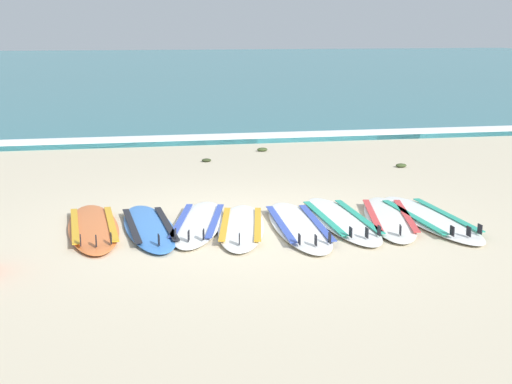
# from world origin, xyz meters

# --- Properties ---
(ground_plane) EXTENTS (80.00, 80.00, 0.00)m
(ground_plane) POSITION_xyz_m (0.00, 0.00, 0.00)
(ground_plane) COLOR beige
(sea) EXTENTS (80.00, 60.00, 0.10)m
(sea) POSITION_xyz_m (0.00, 36.46, 0.05)
(sea) COLOR teal
(sea) RESTS_ON ground
(wave_foam_strip) EXTENTS (80.00, 0.82, 0.11)m
(wave_foam_strip) POSITION_xyz_m (0.00, 6.87, 0.06)
(wave_foam_strip) COLOR white
(wave_foam_strip) RESTS_ON ground
(surfboard_0) EXTENTS (0.68, 2.34, 0.18)m
(surfboard_0) POSITION_xyz_m (-1.81, 0.28, 0.04)
(surfboard_0) COLOR orange
(surfboard_0) RESTS_ON ground
(surfboard_1) EXTENTS (0.69, 2.27, 0.18)m
(surfboard_1) POSITION_xyz_m (-1.17, 0.17, 0.04)
(surfboard_1) COLOR #3875CC
(surfboard_1) RESTS_ON ground
(surfboard_2) EXTENTS (1.08, 2.32, 0.18)m
(surfboard_2) POSITION_xyz_m (-0.58, 0.24, 0.04)
(surfboard_2) COLOR white
(surfboard_2) RESTS_ON ground
(surfboard_3) EXTENTS (0.97, 2.22, 0.18)m
(surfboard_3) POSITION_xyz_m (-0.11, -0.02, 0.04)
(surfboard_3) COLOR white
(surfboard_3) RESTS_ON ground
(surfboard_4) EXTENTS (0.74, 2.43, 0.18)m
(surfboard_4) POSITION_xyz_m (0.56, -0.12, 0.04)
(surfboard_4) COLOR white
(surfboard_4) RESTS_ON ground
(surfboard_5) EXTENTS (0.62, 2.40, 0.18)m
(surfboard_5) POSITION_xyz_m (1.14, 0.06, 0.04)
(surfboard_5) COLOR white
(surfboard_5) RESTS_ON ground
(surfboard_6) EXTENTS (1.09, 2.35, 0.18)m
(surfboard_6) POSITION_xyz_m (1.75, 0.02, 0.04)
(surfboard_6) COLOR silver
(surfboard_6) RESTS_ON ground
(surfboard_7) EXTENTS (0.69, 2.47, 0.18)m
(surfboard_7) POSITION_xyz_m (2.23, -0.09, 0.04)
(surfboard_7) COLOR white
(surfboard_7) RESTS_ON ground
(seaweed_clump_near_shoreline) EXTENTS (0.19, 0.15, 0.07)m
(seaweed_clump_near_shoreline) POSITION_xyz_m (3.27, 3.38, 0.03)
(seaweed_clump_near_shoreline) COLOR #384723
(seaweed_clump_near_shoreline) RESTS_ON ground
(seaweed_clump_mid_sand) EXTENTS (0.17, 0.13, 0.06)m
(seaweed_clump_mid_sand) POSITION_xyz_m (0.11, 4.57, 0.03)
(seaweed_clump_mid_sand) COLOR #2D381E
(seaweed_clump_mid_sand) RESTS_ON ground
(seaweed_clump_by_the_boards) EXTENTS (0.20, 0.16, 0.07)m
(seaweed_clump_by_the_boards) POSITION_xyz_m (1.31, 5.49, 0.04)
(seaweed_clump_by_the_boards) COLOR #384723
(seaweed_clump_by_the_boards) RESTS_ON ground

